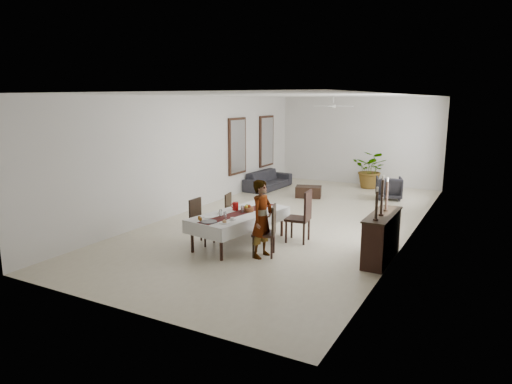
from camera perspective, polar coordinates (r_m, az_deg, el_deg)
name	(u,v)px	position (r m, az deg, el deg)	size (l,w,h in m)	color
floor	(292,220)	(12.02, 4.50, -3.49)	(6.00, 12.00, 0.00)	beige
ceiling	(294,95)	(11.62, 4.75, 11.95)	(6.00, 12.00, 0.02)	white
wall_back	(359,141)	(17.34, 12.72, 6.24)	(6.00, 0.02, 3.20)	silver
wall_front	(122,207)	(6.75, -16.46, -1.80)	(6.00, 0.02, 3.20)	silver
wall_left	(197,153)	(13.20, -7.41, 4.87)	(0.02, 12.00, 3.20)	silver
wall_right	(415,167)	(10.87, 19.26, 2.92)	(0.02, 12.00, 3.20)	silver
dining_table_top	(239,214)	(9.87, -2.09, -2.81)	(0.91, 2.19, 0.05)	black
table_leg_fl	(192,237)	(9.50, -7.98, -5.64)	(0.06, 0.06, 0.64)	black
table_leg_fr	(221,245)	(8.96, -4.37, -6.61)	(0.06, 0.06, 0.64)	black
table_leg_bl	(254,217)	(10.98, -0.21, -3.17)	(0.06, 0.06, 0.64)	black
table_leg_br	(282,223)	(10.53, 3.24, -3.84)	(0.06, 0.06, 0.64)	black
tablecloth_top	(239,213)	(9.87, -2.09, -2.66)	(1.07, 2.35, 0.01)	silver
tablecloth_drape_left	(221,215)	(10.24, -4.38, -2.93)	(0.01, 2.35, 0.27)	white
tablecloth_drape_right	(259,223)	(9.58, 0.37, -3.90)	(0.01, 2.35, 0.27)	silver
tablecloth_drape_near	(201,231)	(9.07, -6.84, -4.88)	(1.07, 0.01, 0.27)	silver
tablecloth_drape_far	(271,209)	(10.80, 1.90, -2.14)	(1.07, 0.01, 0.27)	white
table_runner	(239,213)	(9.87, -2.09, -2.62)	(0.32, 2.28, 0.00)	#4F1816
red_pitcher	(235,206)	(10.09, -2.59, -1.78)	(0.14, 0.14, 0.18)	#950C0A
pitcher_handle	(233,206)	(10.14, -2.92, -1.72)	(0.11, 0.11, 0.02)	#9A0B12
wine_glass_near	(225,216)	(9.34, -3.91, -2.96)	(0.06, 0.06, 0.15)	silver
wine_glass_mid	(221,213)	(9.54, -4.44, -2.67)	(0.06, 0.06, 0.15)	silver
wine_glass_far	(242,209)	(9.85, -1.72, -2.18)	(0.06, 0.06, 0.15)	white
teacup_right	(232,219)	(9.28, -2.96, -3.37)	(0.08, 0.08, 0.05)	white
saucer_right	(233,220)	(9.29, -2.96, -3.50)	(0.14, 0.14, 0.01)	silver
teacup_left	(220,213)	(9.80, -4.51, -2.59)	(0.08, 0.08, 0.05)	white
saucer_left	(220,214)	(9.81, -4.51, -2.71)	(0.14, 0.14, 0.01)	silver
plate_near_right	(225,223)	(9.07, -3.95, -3.86)	(0.22, 0.22, 0.01)	white
bread_near_right	(225,222)	(9.07, -3.95, -3.71)	(0.08, 0.08, 0.08)	tan
plate_near_left	(208,217)	(9.55, -5.98, -3.12)	(0.22, 0.22, 0.01)	white
plate_far_left	(244,207)	(10.42, -1.56, -1.82)	(0.22, 0.22, 0.01)	white
serving_tray	(209,222)	(9.17, -5.93, -3.71)	(0.33, 0.33, 0.02)	#414247
jam_jar_a	(201,219)	(9.28, -6.94, -3.39)	(0.06, 0.06, 0.07)	#995616
jam_jar_b	(199,218)	(9.38, -7.10, -3.24)	(0.06, 0.06, 0.07)	brown
fruit_basket	(248,209)	(10.00, -1.05, -2.17)	(0.27, 0.27, 0.09)	brown
fruit_red	(249,206)	(9.98, -0.87, -1.79)	(0.08, 0.08, 0.08)	maroon
fruit_green	(247,206)	(10.02, -1.12, -1.73)	(0.07, 0.07, 0.07)	olive
fruit_yellow	(246,207)	(9.95, -1.22, -1.83)	(0.08, 0.08, 0.08)	gold
chair_right_near_seat	(264,233)	(9.18, 0.98, -5.20)	(0.44, 0.44, 0.05)	black
chair_right_near_leg_fl	(272,248)	(9.06, 1.96, -7.05)	(0.04, 0.04, 0.44)	black
chair_right_near_leg_fr	(274,243)	(9.40, 2.23, -6.36)	(0.04, 0.04, 0.44)	black
chair_right_near_leg_bl	(253,247)	(9.11, -0.32, -6.94)	(0.04, 0.04, 0.44)	black
chair_right_near_leg_br	(256,242)	(9.45, 0.04, -6.25)	(0.04, 0.04, 0.44)	black
chair_right_near_back	(274,219)	(9.07, 2.25, -3.42)	(0.44, 0.04, 0.56)	black
chair_right_far_seat	(298,219)	(10.11, 5.25, -3.38)	(0.49, 0.49, 0.06)	black
chair_right_far_leg_fl	(304,234)	(9.94, 5.99, -5.27)	(0.05, 0.05, 0.49)	black
chair_right_far_leg_fr	(309,229)	(10.31, 6.61, -4.67)	(0.05, 0.05, 0.49)	black
chair_right_far_leg_bl	(286,232)	(10.06, 3.79, -5.04)	(0.05, 0.05, 0.49)	black
chair_right_far_leg_br	(292,228)	(10.42, 4.48, -4.45)	(0.05, 0.05, 0.49)	black
chair_right_far_back	(308,205)	(9.97, 6.51, -1.64)	(0.49, 0.04, 0.62)	black
chair_left_near_seat	(203,224)	(9.99, -6.67, -4.03)	(0.42, 0.42, 0.05)	black
chair_left_near_leg_fl	(201,232)	(10.28, -6.88, -4.93)	(0.04, 0.04, 0.41)	black
chair_left_near_leg_fr	(192,235)	(10.02, -8.01, -5.40)	(0.04, 0.04, 0.41)	black
chair_left_near_leg_bl	(214,234)	(10.10, -5.28, -5.20)	(0.04, 0.04, 0.41)	black
chair_left_near_leg_br	(205,238)	(9.83, -6.39, -5.70)	(0.04, 0.04, 0.41)	black
chair_left_near_back	(195,211)	(10.03, -7.60, -2.31)	(0.42, 0.04, 0.53)	black
chair_left_far_seat	(235,215)	(10.80, -2.59, -2.93)	(0.39, 0.39, 0.04)	black
chair_left_far_leg_fl	(231,222)	(11.05, -3.09, -3.76)	(0.04, 0.04, 0.39)	black
chair_left_far_leg_fr	(227,225)	(10.76, -3.67, -4.19)	(0.04, 0.04, 0.39)	black
chair_left_far_leg_bl	(244,223)	(10.95, -1.50, -3.89)	(0.04, 0.04, 0.39)	black
chair_left_far_leg_br	(240,227)	(10.66, -2.04, -4.33)	(0.04, 0.04, 0.39)	black
chair_left_far_back	(228,204)	(10.79, -3.50, -1.48)	(0.39, 0.04, 0.50)	black
woman	(262,219)	(9.03, 0.76, -3.38)	(0.57, 0.37, 1.56)	gray
sideboard_body	(382,238)	(9.25, 15.42, -5.54)	(0.40, 1.52, 0.91)	black
sideboard_top	(383,214)	(9.12, 15.58, -2.72)	(0.45, 1.58, 0.03)	black
candlestick_near_base	(376,219)	(8.59, 14.74, -3.34)	(0.10, 0.10, 0.03)	black
candlestick_near_shaft	(377,205)	(8.53, 14.83, -1.59)	(0.05, 0.05, 0.51)	black
candlestick_near_candle	(377,189)	(8.47, 14.94, 0.34)	(0.04, 0.04, 0.08)	beige
candlestick_mid_base	(381,215)	(8.97, 15.37, -2.74)	(0.10, 0.10, 0.03)	black
candlestick_mid_shaft	(382,197)	(8.90, 15.48, -0.59)	(0.05, 0.05, 0.66)	black
candlestick_mid_candle	(383,178)	(8.83, 15.61, 1.75)	(0.04, 0.04, 0.08)	white
candlestick_far_base	(386,210)	(9.36, 15.94, -2.20)	(0.10, 0.10, 0.03)	black
candlestick_far_shaft	(387,196)	(9.29, 16.04, -0.44)	(0.05, 0.05, 0.56)	black
candlestick_far_candle	(388,180)	(9.24, 16.14, 1.50)	(0.04, 0.04, 0.08)	white
sofa	(268,180)	(16.13, 1.53, 1.53)	(2.13, 0.83, 0.62)	#2B292F
armchair	(389,188)	(15.01, 16.27, 0.49)	(0.76, 0.78, 0.71)	#262429
coffee_table	(308,192)	(14.80, 6.57, 0.03)	(0.81, 0.54, 0.36)	black
potted_plant	(371,170)	(16.67, 14.20, 2.73)	(1.20, 1.04, 1.33)	#2F5220
mirror_frame_near	(237,146)	(15.01, -2.36, 5.74)	(0.06, 1.05, 1.85)	black
mirror_glass_near	(238,146)	(14.99, -2.25, 5.74)	(0.01, 0.90, 1.70)	silver
mirror_frame_far	(266,141)	(16.84, 1.31, 6.37)	(0.06, 1.05, 1.85)	black
mirror_glass_far	(267,141)	(16.82, 1.42, 6.37)	(0.01, 0.90, 1.70)	silver
fan_rod	(333,100)	(14.41, 9.65, 11.33)	(0.04, 0.04, 0.20)	silver
fan_hub	(333,106)	(14.42, 9.62, 10.53)	(0.16, 0.16, 0.08)	white
fan_blade_n	(337,106)	(14.75, 10.07, 10.54)	(0.10, 0.55, 0.01)	silver
fan_blade_s	(329,106)	(14.08, 9.15, 10.53)	(0.10, 0.55, 0.01)	silver
fan_blade_e	(344,106)	(14.31, 10.97, 10.48)	(0.55, 0.10, 0.01)	white
fan_blade_w	(322,106)	(14.53, 8.30, 10.58)	(0.55, 0.10, 0.01)	white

